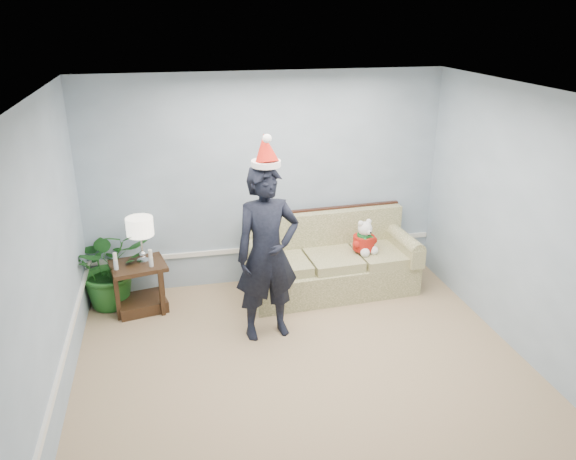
{
  "coord_description": "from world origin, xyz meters",
  "views": [
    {
      "loc": [
        -1.18,
        -4.16,
        3.35
      ],
      "look_at": [
        0.07,
        1.55,
        1.06
      ],
      "focal_mm": 35.0,
      "sensor_mm": 36.0,
      "label": 1
    }
  ],
  "objects_px": {
    "houseplant": "(110,266)",
    "man": "(267,254)",
    "table_lamp": "(140,228)",
    "sofa": "(330,263)",
    "side_table": "(141,292)",
    "teddy_bear": "(364,241)"
  },
  "relations": [
    {
      "from": "side_table",
      "to": "table_lamp",
      "type": "height_order",
      "value": "table_lamp"
    },
    {
      "from": "sofa",
      "to": "houseplant",
      "type": "xyz_separation_m",
      "value": [
        -2.69,
        0.14,
        0.16
      ]
    },
    {
      "from": "sofa",
      "to": "houseplant",
      "type": "distance_m",
      "value": 2.69
    },
    {
      "from": "man",
      "to": "sofa",
      "type": "bearing_deg",
      "value": 34.63
    },
    {
      "from": "side_table",
      "to": "houseplant",
      "type": "bearing_deg",
      "value": 149.58
    },
    {
      "from": "side_table",
      "to": "houseplant",
      "type": "height_order",
      "value": "houseplant"
    },
    {
      "from": "sofa",
      "to": "teddy_bear",
      "type": "height_order",
      "value": "sofa"
    },
    {
      "from": "side_table",
      "to": "sofa",
      "type": "bearing_deg",
      "value": 1.25
    },
    {
      "from": "houseplant",
      "to": "teddy_bear",
      "type": "height_order",
      "value": "houseplant"
    },
    {
      "from": "houseplant",
      "to": "teddy_bear",
      "type": "relative_size",
      "value": 2.3
    },
    {
      "from": "side_table",
      "to": "teddy_bear",
      "type": "relative_size",
      "value": 1.61
    },
    {
      "from": "houseplant",
      "to": "man",
      "type": "height_order",
      "value": "man"
    },
    {
      "from": "table_lamp",
      "to": "houseplant",
      "type": "bearing_deg",
      "value": 158.69
    },
    {
      "from": "sofa",
      "to": "side_table",
      "type": "relative_size",
      "value": 3.01
    },
    {
      "from": "houseplant",
      "to": "side_table",
      "type": "bearing_deg",
      "value": -30.42
    },
    {
      "from": "man",
      "to": "teddy_bear",
      "type": "xyz_separation_m",
      "value": [
        1.37,
        0.79,
        -0.29
      ]
    },
    {
      "from": "sofa",
      "to": "teddy_bear",
      "type": "bearing_deg",
      "value": -19.84
    },
    {
      "from": "sofa",
      "to": "table_lamp",
      "type": "xyz_separation_m",
      "value": [
        -2.29,
        -0.01,
        0.67
      ]
    },
    {
      "from": "houseplant",
      "to": "man",
      "type": "bearing_deg",
      "value": -31.4
    },
    {
      "from": "sofa",
      "to": "man",
      "type": "xyz_separation_m",
      "value": [
        -0.97,
        -0.91,
        0.61
      ]
    },
    {
      "from": "table_lamp",
      "to": "houseplant",
      "type": "distance_m",
      "value": 0.67
    },
    {
      "from": "side_table",
      "to": "man",
      "type": "relative_size",
      "value": 0.37
    }
  ]
}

